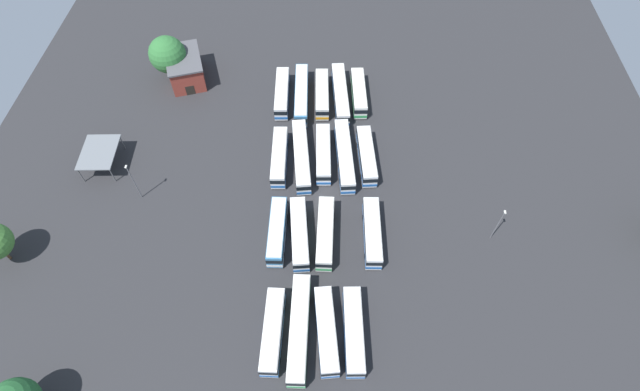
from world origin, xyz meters
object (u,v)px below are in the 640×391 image
at_px(bus_row0_slot3, 299,329).
at_px(bus_row3_slot1, 340,94).
at_px(bus_row0_slot2, 326,331).
at_px(bus_row2_slot4, 279,157).
at_px(bus_row2_slot1, 344,156).
at_px(bus_row3_slot4, 282,93).
at_px(tree_west_edge, 167,55).
at_px(bus_row3_slot3, 301,95).
at_px(bus_row1_slot0, 372,232).
at_px(bus_row2_slot2, 323,154).
at_px(bus_row1_slot3, 299,234).
at_px(bus_row2_slot3, 301,156).
at_px(bus_row2_slot0, 366,156).
at_px(lamp_post_near_entrance, 133,181).
at_px(depot_building, 186,68).
at_px(maintenance_shelter, 99,152).
at_px(lamp_post_mid_lot, 498,224).
at_px(bus_row0_slot4, 273,331).
at_px(bus_row0_slot1, 354,331).
at_px(bus_row3_slot2, 322,94).
at_px(bus_row3_slot0, 359,93).
at_px(bus_row1_slot4, 277,231).
at_px(bus_row1_slot2, 325,233).

xyz_separation_m(bus_row0_slot3, bus_row3_slot1, (49.04, -4.97, 0.00)).
distance_m(bus_row0_slot3, bus_row3_slot1, 49.29).
bearing_deg(bus_row0_slot2, bus_row2_slot4, 16.92).
distance_m(bus_row2_slot1, bus_row2_slot4, 11.89).
relative_size(bus_row3_slot4, tree_west_edge, 1.34).
height_order(bus_row3_slot1, bus_row3_slot3, same).
distance_m(bus_row1_slot0, bus_row2_slot2, 18.56).
relative_size(bus_row2_slot2, bus_row3_slot3, 0.79).
xyz_separation_m(bus_row1_slot3, bus_row2_slot4, (16.06, 4.78, -0.00)).
bearing_deg(bus_row0_slot2, bus_row2_slot3, 10.10).
bearing_deg(bus_row2_slot0, bus_row0_slot2, 169.42).
bearing_deg(lamp_post_near_entrance, bus_row2_slot4, -69.68).
xyz_separation_m(depot_building, maintenance_shelter, (-24.25, 10.46, 0.64)).
distance_m(bus_row0_slot2, bus_row3_slot3, 49.05).
height_order(bus_row1_slot3, bus_row3_slot4, same).
relative_size(bus_row2_slot0, maintenance_shelter, 1.44).
distance_m(bus_row3_slot3, bus_row3_slot4, 3.99).
relative_size(bus_row3_slot3, tree_west_edge, 1.66).
distance_m(bus_row1_slot3, bus_row3_slot3, 32.71).
xyz_separation_m(bus_row0_slot2, bus_row3_slot1, (49.14, -1.07, 0.00)).
height_order(bus_row0_slot3, lamp_post_mid_lot, lamp_post_mid_lot).
xyz_separation_m(bus_row0_slot4, bus_row1_slot3, (16.29, -2.65, 0.00)).
xyz_separation_m(bus_row0_slot1, bus_row2_slot3, (32.21, 9.63, 0.00)).
bearing_deg(bus_row3_slot2, bus_row0_slot1, -172.39).
bearing_deg(bus_row2_slot2, bus_row0_slot2, -176.94).
distance_m(bus_row0_slot3, tree_west_edge, 63.18).
height_order(bus_row0_slot3, bus_row3_slot0, same).
xyz_separation_m(bus_row2_slot1, bus_row3_slot2, (16.22, 4.79, -0.00)).
relative_size(bus_row1_slot3, bus_row2_slot2, 1.02).
relative_size(bus_row1_slot0, bus_row3_slot0, 0.99).
distance_m(bus_row1_slot3, bus_row3_slot1, 33.77).
height_order(bus_row3_slot3, maintenance_shelter, maintenance_shelter).
relative_size(bus_row0_slot2, bus_row3_slot3, 0.80).
xyz_separation_m(bus_row3_slot0, tree_west_edge, (5.39, 39.57, 3.90)).
relative_size(bus_row2_slot0, bus_row3_slot4, 0.99).
height_order(bus_row3_slot4, maintenance_shelter, maintenance_shelter).
bearing_deg(bus_row2_slot3, depot_building, 49.35).
bearing_deg(maintenance_shelter, bus_row1_slot0, -105.51).
relative_size(bus_row2_slot0, depot_building, 1.02).
height_order(bus_row0_slot1, bus_row2_slot3, same).
relative_size(bus_row2_slot0, bus_row2_slot4, 1.00).
bearing_deg(bus_row0_slot4, bus_row0_slot2, -87.16).
bearing_deg(bus_row1_slot4, lamp_post_near_entrance, 74.10).
bearing_deg(bus_row2_slot1, bus_row1_slot4, 147.10).
bearing_deg(depot_building, bus_row2_slot1, -122.77).
bearing_deg(bus_row1_slot2, bus_row2_slot0, -22.50).
bearing_deg(bus_row0_slot2, tree_west_edge, 32.26).
relative_size(bus_row0_slot4, bus_row3_slot3, 0.77).
relative_size(bus_row1_slot0, maintenance_shelter, 1.39).
xyz_separation_m(bus_row0_slot1, bus_row1_slot2, (16.10, 4.65, 0.00)).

